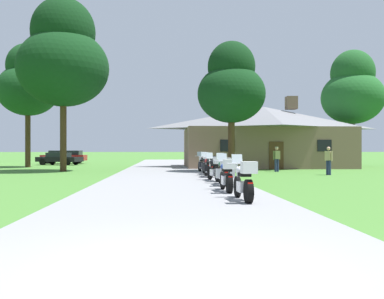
# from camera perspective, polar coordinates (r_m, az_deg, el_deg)

# --- Properties ---
(ground_plane) EXTENTS (500.00, 500.00, 0.00)m
(ground_plane) POSITION_cam_1_polar(r_m,az_deg,el_deg) (25.30, -2.95, -3.41)
(ground_plane) COLOR #42752D
(asphalt_driveway) EXTENTS (6.40, 80.00, 0.06)m
(asphalt_driveway) POSITION_cam_1_polar(r_m,az_deg,el_deg) (23.30, -2.91, -3.62)
(asphalt_driveway) COLOR gray
(asphalt_driveway) RESTS_ON ground
(motorcycle_white_nearest_to_camera) EXTENTS (0.66, 2.08, 1.30)m
(motorcycle_white_nearest_to_camera) POSITION_cam_1_polar(r_m,az_deg,el_deg) (12.36, 6.78, -4.09)
(motorcycle_white_nearest_to_camera) COLOR black
(motorcycle_white_nearest_to_camera) RESTS_ON asphalt_driveway
(motorcycle_blue_second_in_row) EXTENTS (0.66, 2.08, 1.30)m
(motorcycle_blue_second_in_row) POSITION_cam_1_polar(r_m,az_deg,el_deg) (15.02, 4.53, -3.37)
(motorcycle_blue_second_in_row) COLOR black
(motorcycle_blue_second_in_row) RESTS_ON asphalt_driveway
(motorcycle_green_third_in_row) EXTENTS (0.72, 2.08, 1.30)m
(motorcycle_green_third_in_row) POSITION_cam_1_polar(r_m,az_deg,el_deg) (17.66, 4.15, -2.90)
(motorcycle_green_third_in_row) COLOR black
(motorcycle_green_third_in_row) RESTS_ON asphalt_driveway
(motorcycle_black_fourth_in_row) EXTENTS (0.79, 2.07, 1.30)m
(motorcycle_black_fourth_in_row) POSITION_cam_1_polar(r_m,az_deg,el_deg) (20.07, 2.99, -2.52)
(motorcycle_black_fourth_in_row) COLOR black
(motorcycle_black_fourth_in_row) RESTS_ON asphalt_driveway
(motorcycle_red_fifth_in_row) EXTENTS (0.82, 2.08, 1.30)m
(motorcycle_red_fifth_in_row) POSITION_cam_1_polar(r_m,az_deg,el_deg) (22.92, 2.26, -2.24)
(motorcycle_red_fifth_in_row) COLOR black
(motorcycle_red_fifth_in_row) RESTS_ON asphalt_driveway
(motorcycle_black_sixth_in_row) EXTENTS (0.82, 2.08, 1.30)m
(motorcycle_black_sixth_in_row) POSITION_cam_1_polar(r_m,az_deg,el_deg) (25.30, 1.94, -2.03)
(motorcycle_black_sixth_in_row) COLOR black
(motorcycle_black_sixth_in_row) RESTS_ON asphalt_driveway
(motorcycle_white_farthest_in_row) EXTENTS (0.90, 2.08, 1.30)m
(motorcycle_white_farthest_in_row) POSITION_cam_1_polar(r_m,az_deg,el_deg) (27.93, 1.45, -1.84)
(motorcycle_white_farthest_in_row) COLOR black
(motorcycle_white_farthest_in_row) RESTS_ON asphalt_driveway
(stone_lodge) EXTENTS (14.06, 8.92, 6.04)m
(stone_lodge) POSITION_cam_1_polar(r_m,az_deg,el_deg) (37.69, 9.35, 1.73)
(stone_lodge) COLOR brown
(stone_lodge) RESTS_ON ground
(bystander_olive_shirt_near_lodge) EXTENTS (0.52, 0.33, 1.69)m
(bystander_olive_shirt_near_lodge) POSITION_cam_1_polar(r_m,az_deg,el_deg) (29.93, 10.99, -1.06)
(bystander_olive_shirt_near_lodge) COLOR navy
(bystander_olive_shirt_near_lodge) RESTS_ON ground
(bystander_tan_shirt_beside_signpost) EXTENTS (0.37, 0.49, 1.67)m
(bystander_tan_shirt_beside_signpost) POSITION_cam_1_polar(r_m,az_deg,el_deg) (26.94, 17.39, -1.22)
(bystander_tan_shirt_beside_signpost) COLOR navy
(bystander_tan_shirt_beside_signpost) RESTS_ON ground
(tree_right_of_lodge) EXTENTS (5.70, 5.70, 10.71)m
(tree_right_of_lodge) POSITION_cam_1_polar(r_m,az_deg,el_deg) (43.28, 20.23, 7.24)
(tree_right_of_lodge) COLOR #422D19
(tree_right_of_lodge) RESTS_ON ground
(tree_by_lodge_front) EXTENTS (4.52, 4.52, 8.69)m
(tree_by_lodge_front) POSITION_cam_1_polar(r_m,az_deg,el_deg) (29.40, 5.17, 8.23)
(tree_by_lodge_front) COLOR #422D19
(tree_by_lodge_front) RESTS_ON ground
(tree_left_near) EXTENTS (6.22, 6.22, 11.92)m
(tree_left_near) POSITION_cam_1_polar(r_m,az_deg,el_deg) (31.88, -16.45, 11.46)
(tree_left_near) COLOR #422D19
(tree_left_near) RESTS_ON ground
(tree_left_far) EXTENTS (5.10, 5.10, 10.49)m
(tree_left_far) POSITION_cam_1_polar(r_m,az_deg,el_deg) (39.88, -20.63, 8.10)
(tree_left_far) COLOR #422D19
(tree_left_far) RESTS_ON ground
(parked_red_suv_far_left) EXTENTS (4.72, 2.15, 1.40)m
(parked_red_suv_far_left) POSITION_cam_1_polar(r_m,az_deg,el_deg) (48.88, -16.30, -0.86)
(parked_red_suv_far_left) COLOR maroon
(parked_red_suv_far_left) RESTS_ON ground
(parked_black_sedan_far_left) EXTENTS (4.56, 3.00, 1.20)m
(parked_black_sedan_far_left) POSITION_cam_1_polar(r_m,az_deg,el_deg) (44.53, -16.93, -1.11)
(parked_black_sedan_far_left) COLOR black
(parked_black_sedan_far_left) RESTS_ON ground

